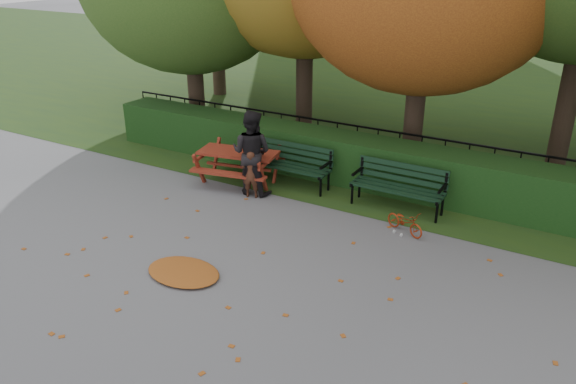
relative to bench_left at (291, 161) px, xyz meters
The scene contains 12 objects.
ground 3.96m from the bench_left, 70.65° to the right, with size 90.00×90.00×0.00m, color slate.
grass_strip 10.39m from the bench_left, 82.81° to the left, with size 90.00×90.00×0.00m, color #1E3917.
hedge 1.53m from the bench_left, 31.58° to the left, with size 13.00×0.90×1.00m, color black.
iron_fence 2.06m from the bench_left, 50.89° to the left, with size 14.00×0.04×1.02m.
bench_left is the anchor object (origin of this frame).
bench_right 2.40m from the bench_left, ahead, with size 1.80×0.57×0.88m.
picnic_table 1.14m from the bench_left, 153.90° to the right, with size 1.90×1.65×0.81m.
leaf_pile 4.06m from the bench_left, 84.84° to the right, with size 1.24×0.86×0.09m, color brown.
leaf_scatter 3.68m from the bench_left, 69.08° to the right, with size 9.00×5.70×0.01m, color brown, non-canonical shape.
child 1.07m from the bench_left, 109.78° to the right, with size 0.36×0.24×0.99m, color #462416.
adult 1.00m from the bench_left, 120.46° to the right, with size 0.86×0.67×1.76m, color black.
bicycle 3.03m from the bench_left, 17.97° to the right, with size 0.28×0.82×0.43m, color maroon.
Camera 1 is at (4.25, -5.99, 4.69)m, focal length 35.00 mm.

